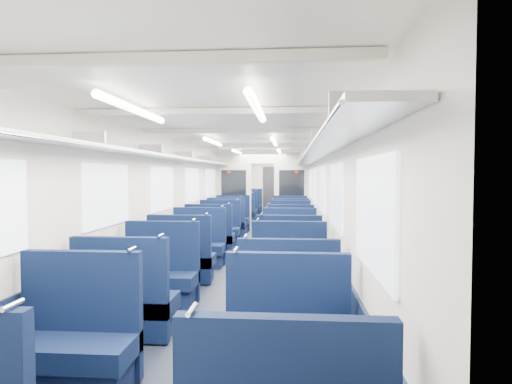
{
  "coord_description": "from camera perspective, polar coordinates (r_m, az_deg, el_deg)",
  "views": [
    {
      "loc": [
        0.85,
        -10.37,
        1.68
      ],
      "look_at": [
        -0.07,
        1.15,
        1.2
      ],
      "focal_mm": 30.7,
      "sensor_mm": 36.0,
      "label": 1
    }
  ],
  "objects": [
    {
      "name": "wall_left",
      "position": [
        10.62,
        -7.69,
        -0.39
      ],
      "size": [
        0.02,
        18.0,
        2.35
      ],
      "primitive_type": "cube",
      "color": "beige",
      "rests_on": "floor"
    },
    {
      "name": "ceiling",
      "position": [
        10.42,
        -0.14,
        6.04
      ],
      "size": [
        2.8,
        18.0,
        0.01
      ],
      "primitive_type": "cube",
      "color": "white",
      "rests_on": "wall_left"
    },
    {
      "name": "seat_3",
      "position": [
        3.55,
        4.13,
        -19.9
      ],
      "size": [
        0.98,
        0.54,
        1.1
      ],
      "color": "#0C193B",
      "rests_on": "floor"
    },
    {
      "name": "seat_20",
      "position": [
        14.62,
        -2.07,
        -2.91
      ],
      "size": [
        0.98,
        0.54,
        1.1
      ],
      "color": "#0C193B",
      "rests_on": "floor"
    },
    {
      "name": "seat_11",
      "position": [
        7.93,
        4.38,
        -7.4
      ],
      "size": [
        0.98,
        0.54,
        1.1
      ],
      "color": "#0C193B",
      "rests_on": "floor"
    },
    {
      "name": "floor",
      "position": [
        10.54,
        -0.14,
        -6.82
      ],
      "size": [
        2.8,
        18.0,
        0.01
      ],
      "primitive_type": "cube",
      "color": "black",
      "rests_on": "ground"
    },
    {
      "name": "luggage_rack_right",
      "position": [
        10.38,
        6.57,
        3.96
      ],
      "size": [
        0.36,
        17.4,
        0.18
      ],
      "color": "#B2B5BA",
      "rests_on": "wall_right"
    },
    {
      "name": "luggage_rack_left",
      "position": [
        10.57,
        -6.72,
        3.93
      ],
      "size": [
        0.36,
        17.4,
        0.18
      ],
      "color": "#B2B5BA",
      "rests_on": "wall_left"
    },
    {
      "name": "seat_6",
      "position": [
        5.88,
        -12.42,
        -10.92
      ],
      "size": [
        0.98,
        0.54,
        1.1
      ],
      "color": "#0C193B",
      "rests_on": "floor"
    },
    {
      "name": "seat_8",
      "position": [
        6.94,
        -9.66,
        -8.84
      ],
      "size": [
        0.98,
        0.54,
        1.1
      ],
      "color": "#0C193B",
      "rests_on": "floor"
    },
    {
      "name": "seat_2",
      "position": [
        3.89,
        -22.56,
        -18.07
      ],
      "size": [
        0.98,
        0.54,
        1.1
      ],
      "color": "#0C193B",
      "rests_on": "floor"
    },
    {
      "name": "seat_25",
      "position": [
        16.8,
        4.47,
        -2.23
      ],
      "size": [
        0.98,
        0.54,
        1.1
      ],
      "color": "#0C193B",
      "rests_on": "floor"
    },
    {
      "name": "seat_23",
      "position": [
        15.73,
        4.47,
        -2.55
      ],
      "size": [
        0.98,
        0.54,
        1.1
      ],
      "color": "#0C193B",
      "rests_on": "floor"
    },
    {
      "name": "seat_10",
      "position": [
        8.12,
        -7.52,
        -7.19
      ],
      "size": [
        0.98,
        0.54,
        1.1
      ],
      "color": "#0C193B",
      "rests_on": "floor"
    },
    {
      "name": "dado_right",
      "position": [
        10.47,
        7.47,
        -4.96
      ],
      "size": [
        0.03,
        17.9,
        0.7
      ],
      "primitive_type": "cube",
      "color": "black",
      "rests_on": "floor"
    },
    {
      "name": "seat_7",
      "position": [
        5.74,
        4.31,
        -11.2
      ],
      "size": [
        0.98,
        0.54,
        1.1
      ],
      "color": "#0C193B",
      "rests_on": "floor"
    },
    {
      "name": "seat_21",
      "position": [
        14.55,
        4.46,
        -2.94
      ],
      "size": [
        0.98,
        0.54,
        1.1
      ],
      "color": "#0C193B",
      "rests_on": "floor"
    },
    {
      "name": "seat_13",
      "position": [
        9.01,
        4.4,
        -6.22
      ],
      "size": [
        0.98,
        0.54,
        1.1
      ],
      "color": "#0C193B",
      "rests_on": "floor"
    },
    {
      "name": "seat_5",
      "position": [
        4.5,
        4.23,
        -15.05
      ],
      "size": [
        0.98,
        0.54,
        1.1
      ],
      "color": "#0C193B",
      "rests_on": "floor"
    },
    {
      "name": "seat_4",
      "position": [
        4.8,
        -16.66,
        -14.02
      ],
      "size": [
        0.98,
        0.54,
        1.1
      ],
      "color": "#0C193B",
      "rests_on": "floor"
    },
    {
      "name": "seat_15",
      "position": [
        10.27,
        4.42,
        -5.16
      ],
      "size": [
        0.98,
        0.54,
        1.1
      ],
      "color": "#0C193B",
      "rests_on": "floor"
    },
    {
      "name": "ceiling_fittings",
      "position": [
        10.16,
        -0.26,
        5.8
      ],
      "size": [
        2.7,
        16.06,
        0.11
      ],
      "color": "beige",
      "rests_on": "ceiling"
    },
    {
      "name": "seat_26",
      "position": [
        18.15,
        -0.77,
        -1.88
      ],
      "size": [
        0.98,
        0.54,
        1.1
      ],
      "color": "#0C193B",
      "rests_on": "floor"
    },
    {
      "name": "seat_27",
      "position": [
        18.09,
        4.48,
        -1.91
      ],
      "size": [
        0.98,
        0.54,
        1.1
      ],
      "color": "#0C193B",
      "rests_on": "floor"
    },
    {
      "name": "windows",
      "position": [
        9.95,
        -0.35,
        0.86
      ],
      "size": [
        2.78,
        15.6,
        0.75
      ],
      "color": "white",
      "rests_on": "wall_left"
    },
    {
      "name": "seat_9",
      "position": [
        6.83,
        4.35,
        -9.0
      ],
      "size": [
        0.98,
        0.54,
        1.1
      ],
      "color": "#0C193B",
      "rests_on": "floor"
    },
    {
      "name": "seat_22",
      "position": [
        15.76,
        -1.58,
        -2.53
      ],
      "size": [
        0.98,
        0.54,
        1.1
      ],
      "color": "#0C193B",
      "rests_on": "floor"
    },
    {
      "name": "seat_16",
      "position": [
        11.55,
        -3.85,
        -4.33
      ],
      "size": [
        0.98,
        0.54,
        1.1
      ],
      "color": "#0C193B",
      "rests_on": "floor"
    },
    {
      "name": "seat_19",
      "position": [
        12.43,
        4.44,
        -3.85
      ],
      "size": [
        0.98,
        0.54,
        1.1
      ],
      "color": "#0C193B",
      "rests_on": "floor"
    },
    {
      "name": "end_door",
      "position": [
        19.34,
        2.03,
        0.35
      ],
      "size": [
        0.75,
        0.06,
        2.0
      ],
      "primitive_type": "cube",
      "color": "black",
      "rests_on": "floor"
    },
    {
      "name": "bulkhead",
      "position": [
        13.24,
        0.87,
        0.42
      ],
      "size": [
        2.8,
        0.1,
        2.35
      ],
      "color": "beige",
      "rests_on": "floor"
    },
    {
      "name": "wall_far",
      "position": [
        19.39,
        2.04,
        0.87
      ],
      "size": [
        2.8,
        0.02,
        2.35
      ],
      "primitive_type": "cube",
      "color": "beige",
      "rests_on": "floor"
    },
    {
      "name": "seat_14",
      "position": [
        10.41,
        -4.79,
        -5.07
      ],
      "size": [
        0.98,
        0.54,
        1.1
      ],
      "color": "#0C193B",
      "rests_on": "floor"
    },
    {
      "name": "seat_12",
      "position": [
        9.21,
        -6.05,
        -6.05
      ],
      "size": [
        0.98,
        0.54,
        1.1
      ],
      "color": "#0C193B",
      "rests_on": "floor"
    },
    {
      "name": "wall_right",
      "position": [
        10.39,
        7.58,
        -0.45
      ],
      "size": [
        0.02,
        18.0,
        2.35
      ],
      "primitive_type": "cube",
      "color": "beige",
      "rests_on": "floor"
    },
    {
      "name": "seat_24",
      "position": [
        16.96,
        -1.15,
        -2.18
      ],
      "size": [
        0.98,
        0.54,
        1.1
      ],
      "color": "#0C193B",
      "rests_on": "floor"
    },
    {
      "name": "dado_left",
      "position": [
        10.69,
        -7.58,
        -4.81
      ],
      "size": [
        0.03,
        17.9,
        0.7
      ],
      "primitive_type": "cube",
      "color": "black",
      "rests_on": "floor"
    },
    {
      "name": "seat_17",
      "position": [
        11.31,
        4.43,
        -4.47
      ],
      "size": [
        0.98,
        0.54,
        1.1
      ],
      "color": "#0C193B",
      "rests_on": "floor"
    },
    {
      "name": "seat_18",
      "position": [
        12.68,
        -3.1,
        -3.73
      ],
      "size": [
        0.98,
        0.54,
        1.1
      ],
      "color": "#0C193B",
      "rests_on": "floor"
    }
  ]
}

